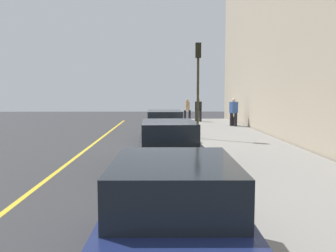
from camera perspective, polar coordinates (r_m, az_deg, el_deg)
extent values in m
plane|color=#333335|center=(16.60, -0.91, -2.93)|extent=(56.00, 56.00, 0.00)
cube|color=gray|center=(16.92, 10.35, -2.60)|extent=(28.00, 4.60, 0.15)
cube|color=gold|center=(16.89, -11.85, -2.88)|extent=(28.00, 0.14, 0.01)
cube|color=white|center=(21.50, 0.92, -0.73)|extent=(8.30, 0.56, 0.22)
cylinder|color=black|center=(6.57, -6.87, -13.13)|extent=(0.64, 0.23, 0.64)
cylinder|color=black|center=(6.59, 8.19, -13.08)|extent=(0.64, 0.23, 0.64)
cube|color=navy|center=(5.20, 0.91, -14.97)|extent=(4.24, 1.86, 0.64)
cube|color=black|center=(4.82, 0.97, -8.92)|extent=(2.21, 1.63, 0.60)
cylinder|color=black|center=(12.78, -4.07, -4.00)|extent=(0.65, 0.24, 0.64)
cylinder|color=black|center=(12.85, 3.45, -3.94)|extent=(0.65, 0.24, 0.64)
cylinder|color=black|center=(9.89, -4.41, -6.77)|extent=(0.65, 0.24, 0.64)
cylinder|color=black|center=(9.99, 5.33, -6.66)|extent=(0.65, 0.24, 0.64)
cube|color=black|center=(11.30, 0.04, -3.83)|extent=(4.79, 1.95, 0.64)
cube|color=black|center=(10.98, 0.11, -0.83)|extent=(2.51, 1.68, 0.60)
cylinder|color=black|center=(19.05, -3.24, -0.89)|extent=(0.64, 0.23, 0.64)
cylinder|color=black|center=(19.09, 1.81, -0.87)|extent=(0.64, 0.23, 0.64)
cylinder|color=black|center=(16.26, -3.38, -1.97)|extent=(0.64, 0.23, 0.64)
cylinder|color=black|center=(16.32, 2.53, -1.94)|extent=(0.64, 0.23, 0.64)
cube|color=#383A3D|center=(17.63, -0.58, -0.50)|extent=(4.56, 1.91, 0.64)
cube|color=black|center=(17.35, -0.56, 1.46)|extent=(2.39, 1.65, 0.60)
cylinder|color=black|center=(27.89, 4.49, 1.60)|extent=(0.19, 0.19, 0.83)
cylinder|color=black|center=(27.67, 5.15, 1.56)|extent=(0.19, 0.19, 0.83)
cube|color=black|center=(27.74, 4.83, 3.15)|extent=(0.55, 0.53, 0.70)
sphere|color=tan|center=(27.73, 4.84, 4.11)|extent=(0.23, 0.23, 0.23)
cylinder|color=black|center=(28.93, 3.44, 1.71)|extent=(0.19, 0.19, 0.80)
cylinder|color=black|center=(28.86, 2.70, 1.71)|extent=(0.19, 0.19, 0.80)
cube|color=tan|center=(28.86, 3.08, 3.18)|extent=(0.48, 0.33, 0.68)
sphere|color=tan|center=(28.84, 3.08, 4.07)|extent=(0.22, 0.22, 0.22)
cylinder|color=black|center=(24.44, 9.99, 1.05)|extent=(0.20, 0.20, 0.87)
cylinder|color=black|center=(24.15, 10.65, 0.99)|extent=(0.20, 0.20, 0.87)
cube|color=#335193|center=(24.25, 10.35, 2.91)|extent=(0.53, 0.59, 0.74)
sphere|color=beige|center=(24.23, 10.37, 4.07)|extent=(0.24, 0.24, 0.24)
cylinder|color=#2D2D19|center=(17.46, 4.75, 4.36)|extent=(0.12, 0.12, 3.88)
cube|color=black|center=(17.57, 4.81, 11.85)|extent=(0.26, 0.26, 0.70)
sphere|color=red|center=(17.75, 4.76, 12.47)|extent=(0.14, 0.14, 0.14)
sphere|color=orange|center=(17.72, 4.76, 11.76)|extent=(0.14, 0.14, 0.14)
sphere|color=green|center=(17.70, 4.75, 11.06)|extent=(0.14, 0.14, 0.14)
cube|color=#471E19|center=(24.77, 10.28, 0.77)|extent=(0.34, 0.22, 0.58)
cylinder|color=#4C4C4C|center=(24.73, 10.30, 1.85)|extent=(0.03, 0.03, 0.36)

